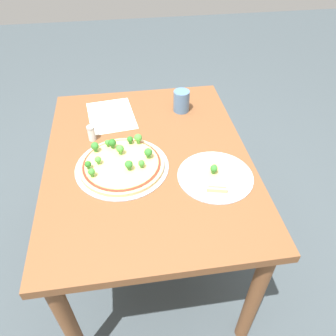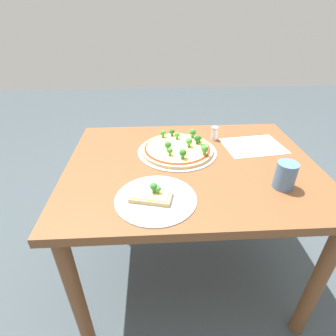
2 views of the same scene
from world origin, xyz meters
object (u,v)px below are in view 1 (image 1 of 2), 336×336
object	(u,v)px
drinking_cup	(181,101)
pizza_tray_slice	(216,176)
pizza_tray_whole	(122,164)
dining_table	(149,173)
condiment_shaker	(92,133)

from	to	relation	value
drinking_cup	pizza_tray_slice	bearing A→B (deg)	-174.48
pizza_tray_slice	drinking_cup	world-z (taller)	drinking_cup
pizza_tray_whole	pizza_tray_slice	world-z (taller)	pizza_tray_whole
pizza_tray_whole	drinking_cup	xyz separation A→B (m)	(0.38, -0.31, 0.04)
dining_table	pizza_tray_whole	bearing A→B (deg)	114.87
pizza_tray_slice	drinking_cup	distance (m)	0.50
dining_table	drinking_cup	bearing A→B (deg)	-31.69
dining_table	condiment_shaker	xyz separation A→B (m)	(0.15, 0.23, 0.14)
dining_table	drinking_cup	xyz separation A→B (m)	(0.32, -0.20, 0.15)
pizza_tray_whole	pizza_tray_slice	size ratio (longest dim) A/B	1.27
pizza_tray_whole	condiment_shaker	xyz separation A→B (m)	(0.20, 0.12, 0.02)
dining_table	pizza_tray_whole	distance (m)	0.17
dining_table	pizza_tray_slice	size ratio (longest dim) A/B	3.70
pizza_tray_whole	drinking_cup	world-z (taller)	drinking_cup
dining_table	pizza_tray_slice	world-z (taller)	pizza_tray_slice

